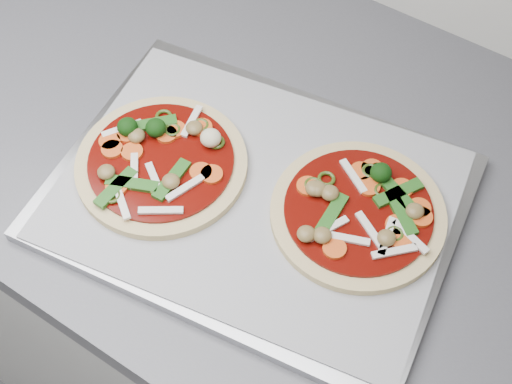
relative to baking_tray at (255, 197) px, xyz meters
The scene contains 6 objects.
base_cabinet 0.50m from the baking_tray, 149.64° to the left, with size 3.60×0.60×0.86m, color silver.
countertop 0.14m from the baking_tray, 149.64° to the left, with size 3.60×0.60×0.04m, color #56565C.
baking_tray is the anchor object (origin of this frame).
parchment 0.01m from the baking_tray, ahead, with size 0.42×0.31×0.00m, color #A3A2A8.
pizza_left 0.11m from the baking_tray, 165.95° to the right, with size 0.22×0.22×0.03m.
pizza_right 0.12m from the baking_tray, 18.75° to the left, with size 0.24×0.24×0.03m.
Camera 1 is at (0.36, 0.87, 1.57)m, focal length 50.00 mm.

